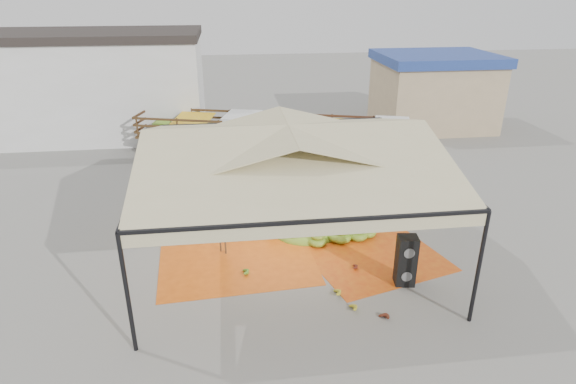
{
  "coord_description": "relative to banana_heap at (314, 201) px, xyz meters",
  "views": [
    {
      "loc": [
        -1.68,
        -12.96,
        7.65
      ],
      "look_at": [
        0.2,
        1.5,
        1.3
      ],
      "focal_mm": 30.0,
      "sensor_mm": 36.0,
      "label": 1
    }
  ],
  "objects": [
    {
      "name": "hand_red_b",
      "position": [
        0.68,
        -5.85,
        -0.53
      ],
      "size": [
        0.51,
        0.5,
        0.18
      ],
      "primitive_type": "ellipsoid",
      "rotation": [
        0.0,
        0.0,
        0.64
      ],
      "color": "#5D2C15",
      "rests_on": "ground"
    },
    {
      "name": "ground",
      "position": [
        -1.21,
        -2.15,
        -0.62
      ],
      "size": [
        90.0,
        90.0,
        0.0
      ],
      "primitive_type": "plane",
      "color": "slate",
      "rests_on": "ground"
    },
    {
      "name": "truck_right",
      "position": [
        2.72,
        5.69,
        0.59
      ],
      "size": [
        6.02,
        3.53,
        1.96
      ],
      "rotation": [
        0.0,
        0.0,
        -0.3
      ],
      "color": "#452417",
      "rests_on": "ground"
    },
    {
      "name": "hand_red_a",
      "position": [
        0.52,
        -3.48,
        -0.53
      ],
      "size": [
        0.45,
        0.39,
        0.17
      ],
      "primitive_type": "ellipsoid",
      "rotation": [
        0.0,
        0.0,
        -0.24
      ],
      "color": "#562013",
      "rests_on": "ground"
    },
    {
      "name": "building_tan",
      "position": [
        8.79,
        10.85,
        1.46
      ],
      "size": [
        6.3,
        5.3,
        4.1
      ],
      "color": "tan",
      "rests_on": "ground"
    },
    {
      "name": "vendor",
      "position": [
        0.3,
        0.96,
        0.28
      ],
      "size": [
        0.7,
        0.51,
        1.8
      ],
      "primitive_type": "imported",
      "rotation": [
        0.0,
        0.0,
        3.02
      ],
      "color": "gray",
      "rests_on": "ground"
    },
    {
      "name": "building_white",
      "position": [
        -11.21,
        11.85,
        2.1
      ],
      "size": [
        14.3,
        6.3,
        5.4
      ],
      "color": "silver",
      "rests_on": "ground"
    },
    {
      "name": "tarp_left",
      "position": [
        -2.83,
        -2.2,
        -0.61
      ],
      "size": [
        4.85,
        4.64,
        0.01
      ],
      "primitive_type": "cube",
      "rotation": [
        0.0,
        0.0,
        0.07
      ],
      "color": "orange",
      "rests_on": "ground"
    },
    {
      "name": "hand_yellow_a",
      "position": [
        -0.29,
        -4.68,
        -0.52
      ],
      "size": [
        0.45,
        0.37,
        0.2
      ],
      "primitive_type": "ellipsoid",
      "rotation": [
        0.0,
        0.0,
        0.02
      ],
      "color": "gold",
      "rests_on": "ground"
    },
    {
      "name": "hand_green",
      "position": [
        -2.67,
        -3.37,
        -0.51
      ],
      "size": [
        0.47,
        0.39,
        0.21
      ],
      "primitive_type": "ellipsoid",
      "rotation": [
        0.0,
        0.0,
        0.03
      ],
      "color": "#467A19",
      "rests_on": "ground"
    },
    {
      "name": "canopy_tent",
      "position": [
        -1.21,
        -2.15,
        2.68
      ],
      "size": [
        8.1,
        8.1,
        4.0
      ],
      "color": "black",
      "rests_on": "ground"
    },
    {
      "name": "hanging_bunches",
      "position": [
        -1.19,
        -2.36,
        2.0
      ],
      "size": [
        1.74,
        0.24,
        0.2
      ],
      "color": "#567F1A",
      "rests_on": "ground"
    },
    {
      "name": "speaker_stack",
      "position": [
        1.74,
        -4.39,
        0.11
      ],
      "size": [
        0.58,
        0.52,
        1.45
      ],
      "rotation": [
        0.0,
        0.0,
        -0.12
      ],
      "color": "black",
      "rests_on": "ground"
    },
    {
      "name": "banana_leaves",
      "position": [
        -3.36,
        -1.69,
        -0.62
      ],
      "size": [
        0.96,
        1.36,
        3.7
      ],
      "primitive_type": null,
      "color": "#30691C",
      "rests_on": "ground"
    },
    {
      "name": "truck_left",
      "position": [
        -3.98,
        7.64,
        0.61
      ],
      "size": [
        6.12,
        3.53,
        1.99
      ],
      "rotation": [
        0.0,
        0.0,
        -0.29
      ],
      "color": "#4D3819",
      "rests_on": "ground"
    },
    {
      "name": "tarp_right",
      "position": [
        1.25,
        -2.61,
        -0.61
      ],
      "size": [
        4.79,
        4.92,
        0.01
      ],
      "primitive_type": "cube",
      "rotation": [
        0.0,
        0.0,
        0.28
      ],
      "color": "#CE6113",
      "rests_on": "ground"
    },
    {
      "name": "banana_heap",
      "position": [
        0.0,
        0.0,
        0.0
      ],
      "size": [
        6.89,
        6.2,
        1.24
      ],
      "primitive_type": "ellipsoid",
      "rotation": [
        0.0,
        0.0,
        -0.29
      ],
      "color": "#56851B",
      "rests_on": "ground"
    },
    {
      "name": "hand_yellow_b",
      "position": [
        -0.02,
        -5.38,
        -0.52
      ],
      "size": [
        0.46,
        0.4,
        0.19
      ],
      "primitive_type": "ellipsoid",
      "rotation": [
        0.0,
        0.0,
        0.14
      ],
      "color": "gold",
      "rests_on": "ground"
    }
  ]
}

